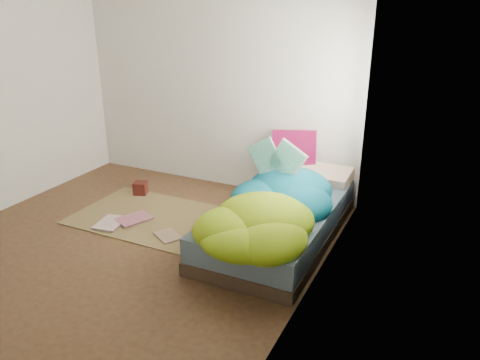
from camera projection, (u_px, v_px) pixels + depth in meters
name	position (u px, v px, depth m)	size (l,w,h in m)	color
ground	(131.00, 243.00, 4.45)	(3.50, 3.50, 0.00)	#422819
room_walls	(116.00, 69.00, 3.86)	(3.54, 3.54, 2.62)	silver
bed	(279.00, 222.00, 4.50)	(1.00, 2.00, 0.34)	#3A2F20
duvet	(271.00, 197.00, 4.19)	(0.96, 1.84, 0.34)	navy
rug	(152.00, 217.00, 4.97)	(1.60, 1.10, 0.01)	brown
pillow_floral	(324.00, 175.00, 5.01)	(0.56, 0.35, 0.12)	beige
pillow_magenta	(294.00, 152.00, 5.18)	(0.48, 0.15, 0.48)	#4A0418
open_book	(276.00, 148.00, 4.48)	(0.50, 0.11, 0.30)	#2D8A30
wooden_box	(140.00, 188.00, 5.52)	(0.15, 0.15, 0.15)	#3A150D
floor_book_a	(100.00, 222.00, 4.82)	(0.25, 0.34, 0.03)	white
floor_book_b	(128.00, 215.00, 4.95)	(0.25, 0.34, 0.03)	#C06E86
floor_book_c	(159.00, 239.00, 4.48)	(0.20, 0.27, 0.02)	tan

